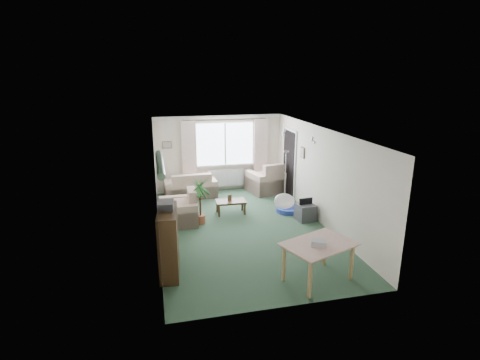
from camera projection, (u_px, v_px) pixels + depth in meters
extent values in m
plane|color=#294430|center=(243.00, 228.00, 9.15)|extent=(6.50, 6.50, 0.00)
cube|color=white|center=(225.00, 144.00, 11.80)|extent=(1.80, 0.03, 1.30)
cube|color=black|center=(225.00, 120.00, 11.51)|extent=(2.60, 0.03, 0.03)
cube|color=beige|center=(189.00, 153.00, 11.52)|extent=(0.45, 0.08, 2.00)
cube|color=beige|center=(261.00, 150.00, 12.02)|extent=(0.45, 0.08, 2.00)
cube|color=white|center=(226.00, 178.00, 12.06)|extent=(1.20, 0.10, 0.55)
cube|color=black|center=(289.00, 164.00, 11.36)|extent=(0.03, 0.95, 2.00)
sphere|color=white|center=(284.00, 201.00, 6.63)|extent=(0.36, 0.36, 0.36)
cylinder|color=#196626|center=(160.00, 164.00, 5.94)|extent=(1.60, 1.60, 0.12)
sphere|color=silver|center=(284.00, 131.00, 9.66)|extent=(0.20, 0.20, 0.20)
sphere|color=silver|center=(314.00, 138.00, 8.60)|extent=(0.20, 0.20, 0.20)
cube|color=brown|center=(167.00, 145.00, 11.39)|extent=(0.28, 0.03, 0.22)
cube|color=brown|center=(303.00, 153.00, 10.27)|extent=(0.03, 0.24, 0.30)
cube|color=#C6B396|center=(190.00, 184.00, 11.40)|extent=(1.58, 0.90, 0.77)
cube|color=beige|center=(266.00, 177.00, 11.88)|extent=(1.29, 1.25, 0.97)
cube|color=beige|center=(178.00, 207.00, 9.37)|extent=(0.92, 0.97, 0.86)
cube|color=black|center=(231.00, 207.00, 10.08)|extent=(0.81, 0.47, 0.36)
cube|color=#4F4028|center=(230.00, 198.00, 10.05)|extent=(0.12, 0.06, 0.16)
cube|color=black|center=(169.00, 242.00, 6.98)|extent=(0.43, 1.06, 1.26)
cube|color=#37363B|center=(166.00, 205.00, 6.84)|extent=(0.32, 0.38, 0.14)
cylinder|color=#1B4F1F|center=(200.00, 201.00, 9.29)|extent=(0.63, 0.63, 1.20)
cube|color=#A28658|center=(318.00, 262.00, 6.79)|extent=(1.35, 1.12, 0.72)
cube|color=#ADAFB8|center=(319.00, 243.00, 6.59)|extent=(0.30, 0.27, 0.12)
cube|color=#38373C|center=(305.00, 212.00, 9.63)|extent=(0.46, 0.50, 0.43)
cylinder|color=navy|center=(288.00, 210.00, 10.23)|extent=(0.71, 0.71, 0.13)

